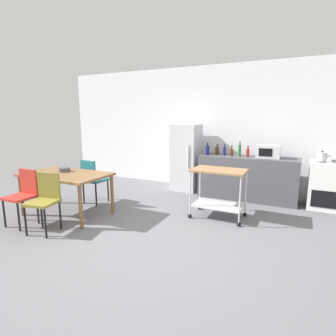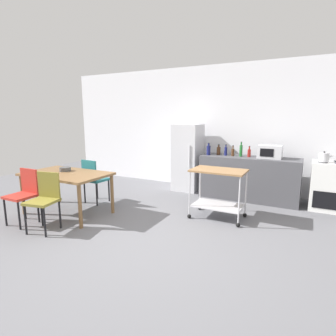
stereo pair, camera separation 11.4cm
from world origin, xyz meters
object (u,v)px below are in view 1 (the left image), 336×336
at_px(chair_olive, 45,198).
at_px(bottle_wine, 224,151).
at_px(bottle_sesame_oil, 232,152).
at_px(microwave, 268,151).
at_px(bottle_olive_oil, 207,150).
at_px(stove_oven, 326,185).
at_px(bottle_hot_sauce, 240,150).
at_px(kitchen_cart, 219,185).
at_px(bottle_soy_sauce, 217,150).
at_px(chair_red, 23,193).
at_px(bottle_soda, 248,152).
at_px(refrigerator, 186,158).
at_px(dining_table, 66,178).
at_px(kettle, 322,157).
at_px(chair_teal, 93,178).
at_px(fruit_bowl, 64,170).

height_order(chair_olive, bottle_wine, bottle_wine).
height_order(bottle_sesame_oil, microwave, microwave).
bearing_deg(bottle_olive_oil, stove_oven, 2.85).
distance_m(chair_olive, bottle_hot_sauce, 3.86).
relative_size(bottle_wine, bottle_hot_sauce, 0.77).
relative_size(kitchen_cart, bottle_soy_sauce, 4.02).
distance_m(chair_red, bottle_soda, 4.28).
bearing_deg(refrigerator, bottle_soda, -3.10).
xyz_separation_m(bottle_olive_oil, bottle_soy_sauce, (0.18, 0.14, -0.02)).
relative_size(dining_table, kitchen_cart, 1.65).
relative_size(chair_olive, bottle_soy_sauce, 3.93).
xyz_separation_m(chair_red, chair_olive, (0.54, -0.04, 0.00)).
height_order(kitchen_cart, kettle, kettle).
relative_size(bottle_sesame_oil, bottle_soda, 1.00).
distance_m(stove_oven, bottle_sesame_oil, 1.89).
bearing_deg(bottle_sesame_oil, chair_teal, -143.90).
bearing_deg(bottle_wine, microwave, 1.58).
height_order(stove_oven, kitchen_cart, stove_oven).
relative_size(dining_table, fruit_bowl, 7.44).
relative_size(chair_red, bottle_wine, 3.75).
relative_size(bottle_soy_sauce, kettle, 0.94).
height_order(bottle_sesame_oil, bottle_soda, same).
xyz_separation_m(chair_teal, microwave, (3.09, 1.74, 0.51)).
relative_size(dining_table, chair_red, 1.69).
height_order(chair_red, refrigerator, refrigerator).
relative_size(refrigerator, bottle_hot_sauce, 5.02).
distance_m(chair_olive, bottle_soda, 3.96).
bearing_deg(kettle, bottle_wine, 177.39).
height_order(refrigerator, kettle, refrigerator).
xyz_separation_m(kitchen_cart, fruit_bowl, (-2.60, -0.93, 0.21)).
distance_m(bottle_olive_oil, kettle, 2.20).
height_order(bottle_olive_oil, bottle_hot_sauce, bottle_hot_sauce).
height_order(bottle_wine, bottle_hot_sauce, bottle_hot_sauce).
bearing_deg(bottle_soda, dining_table, -137.68).
distance_m(chair_red, stove_oven, 5.38).
xyz_separation_m(chair_olive, microwave, (2.82, 3.11, 0.51)).
height_order(bottle_sesame_oil, bottle_hot_sauce, bottle_hot_sauce).
xyz_separation_m(chair_red, microwave, (3.36, 3.08, 0.51)).
height_order(chair_olive, bottle_soy_sauce, bottle_soy_sauce).
relative_size(chair_teal, bottle_sesame_oil, 3.95).
relative_size(bottle_olive_oil, bottle_sesame_oil, 1.18).
relative_size(chair_teal, bottle_wine, 3.75).
xyz_separation_m(stove_oven, refrigerator, (-2.90, 0.08, 0.32)).
relative_size(bottle_hot_sauce, bottle_soda, 1.37).
bearing_deg(bottle_olive_oil, refrigerator, 161.25).
bearing_deg(dining_table, bottle_wine, 47.91).
relative_size(chair_red, bottle_olive_oil, 3.35).
distance_m(chair_red, microwave, 4.58).
relative_size(dining_table, bottle_sesame_oil, 6.66).
bearing_deg(bottle_soy_sauce, refrigerator, 175.98).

